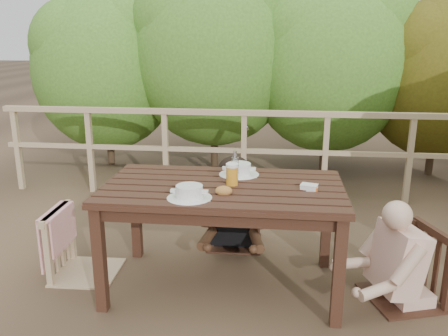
# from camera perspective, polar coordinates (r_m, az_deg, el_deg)

# --- Properties ---
(ground) EXTENTS (60.00, 60.00, 0.00)m
(ground) POSITION_cam_1_polar(r_m,az_deg,el_deg) (3.61, -0.09, -14.11)
(ground) COLOR brown
(ground) RESTS_ON ground
(table) EXTENTS (1.68, 0.94, 0.77)m
(table) POSITION_cam_1_polar(r_m,az_deg,el_deg) (3.43, -0.10, -8.49)
(table) COLOR black
(table) RESTS_ON ground
(chair_left) EXTENTS (0.50, 0.50, 0.98)m
(chair_left) POSITION_cam_1_polar(r_m,az_deg,el_deg) (3.72, -16.79, -5.47)
(chair_left) COLOR tan
(chair_left) RESTS_ON ground
(chair_far) EXTENTS (0.47, 0.47, 0.93)m
(chair_far) POSITION_cam_1_polar(r_m,az_deg,el_deg) (4.08, 1.37, -3.23)
(chair_far) COLOR black
(chair_far) RESTS_ON ground
(chair_right) EXTENTS (0.61, 0.61, 0.97)m
(chair_right) POSITION_cam_1_polar(r_m,az_deg,el_deg) (3.46, 21.49, -7.66)
(chair_right) COLOR black
(chair_right) RESTS_ON ground
(woman) EXTENTS (0.53, 0.65, 1.28)m
(woman) POSITION_cam_1_polar(r_m,az_deg,el_deg) (4.05, 1.42, -0.80)
(woman) COLOR black
(woman) RESTS_ON ground
(diner_right) EXTENTS (0.73, 0.66, 1.23)m
(diner_right) POSITION_cam_1_polar(r_m,az_deg,el_deg) (3.42, 22.19, -5.71)
(diner_right) COLOR #DBA995
(diner_right) RESTS_ON ground
(railing) EXTENTS (5.60, 0.10, 1.01)m
(railing) POSITION_cam_1_polar(r_m,az_deg,el_deg) (5.28, 2.43, 1.64)
(railing) COLOR tan
(railing) RESTS_ON ground
(hedge_row) EXTENTS (6.60, 1.60, 3.80)m
(hedge_row) POSITION_cam_1_polar(r_m,az_deg,el_deg) (6.30, 7.22, 16.66)
(hedge_row) COLOR #3E6A20
(hedge_row) RESTS_ON ground
(soup_near) EXTENTS (0.29, 0.29, 0.10)m
(soup_near) POSITION_cam_1_polar(r_m,az_deg,el_deg) (3.03, -4.23, -3.02)
(soup_near) COLOR white
(soup_near) RESTS_ON table
(soup_far) EXTENTS (0.30, 0.30, 0.10)m
(soup_far) POSITION_cam_1_polar(r_m,az_deg,el_deg) (3.52, 1.84, -0.23)
(soup_far) COLOR silver
(soup_far) RESTS_ON table
(bread_roll) EXTENTS (0.12, 0.09, 0.07)m
(bread_roll) POSITION_cam_1_polar(r_m,az_deg,el_deg) (3.10, -0.03, -2.81)
(bread_roll) COLOR #A2682E
(bread_roll) RESTS_ON table
(beer_glass) EXTENTS (0.09, 0.09, 0.17)m
(beer_glass) POSITION_cam_1_polar(r_m,az_deg,el_deg) (3.27, 0.99, -0.90)
(beer_glass) COLOR orange
(beer_glass) RESTS_ON table
(bottle) EXTENTS (0.06, 0.06, 0.24)m
(bottle) POSITION_cam_1_polar(r_m,az_deg,el_deg) (3.35, 1.35, 0.12)
(bottle) COLOR silver
(bottle) RESTS_ON table
(butter_tub) EXTENTS (0.13, 0.11, 0.05)m
(butter_tub) POSITION_cam_1_polar(r_m,az_deg,el_deg) (3.25, 10.31, -2.38)
(butter_tub) COLOR silver
(butter_tub) RESTS_ON table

